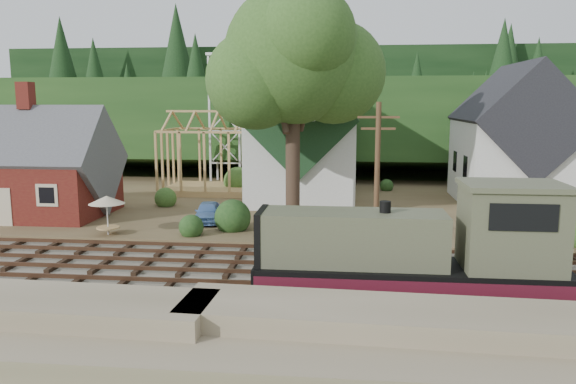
# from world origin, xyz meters

# --- Properties ---
(ground) EXTENTS (140.00, 140.00, 0.00)m
(ground) POSITION_xyz_m (0.00, 0.00, 0.00)
(ground) COLOR #384C1E
(ground) RESTS_ON ground
(embankment) EXTENTS (64.00, 5.00, 1.60)m
(embankment) POSITION_xyz_m (0.00, -8.50, 0.00)
(embankment) COLOR #7F7259
(embankment) RESTS_ON ground
(railroad_bed) EXTENTS (64.00, 11.00, 0.16)m
(railroad_bed) POSITION_xyz_m (0.00, 0.00, 0.08)
(railroad_bed) COLOR #726B5B
(railroad_bed) RESTS_ON ground
(village_flat) EXTENTS (64.00, 26.00, 0.30)m
(village_flat) POSITION_xyz_m (0.00, 18.00, 0.15)
(village_flat) COLOR brown
(village_flat) RESTS_ON ground
(hillside) EXTENTS (70.00, 28.96, 12.74)m
(hillside) POSITION_xyz_m (0.00, 42.00, 0.00)
(hillside) COLOR #1E3F19
(hillside) RESTS_ON ground
(ridge) EXTENTS (80.00, 20.00, 12.00)m
(ridge) POSITION_xyz_m (0.00, 58.00, 0.00)
(ridge) COLOR black
(ridge) RESTS_ON ground
(depot) EXTENTS (10.80, 7.41, 9.00)m
(depot) POSITION_xyz_m (-16.00, 11.00, 3.21)
(depot) COLOR #541413
(depot) RESTS_ON village_flat
(church) EXTENTS (8.40, 15.17, 13.00)m
(church) POSITION_xyz_m (2.00, 19.68, 5.18)
(church) COLOR silver
(church) RESTS_ON village_flat
(farmhouse) EXTENTS (8.40, 10.80, 10.60)m
(farmhouse) POSITION_xyz_m (18.00, 19.00, 4.87)
(farmhouse) COLOR silver
(farmhouse) RESTS_ON village_flat
(timber_frame) EXTENTS (8.20, 6.20, 6.99)m
(timber_frame) POSITION_xyz_m (-6.00, 22.00, 3.27)
(timber_frame) COLOR tan
(timber_frame) RESTS_ON village_flat
(lattice_tower) EXTENTS (3.20, 3.20, 12.12)m
(lattice_tower) POSITION_xyz_m (-6.00, 28.00, 10.03)
(lattice_tower) COLOR silver
(lattice_tower) RESTS_ON village_flat
(big_tree) EXTENTS (10.90, 8.40, 14.70)m
(big_tree) POSITION_xyz_m (2.17, 10.08, 10.22)
(big_tree) COLOR #38281E
(big_tree) RESTS_ON village_flat
(telegraph_pole_near) EXTENTS (2.20, 0.28, 8.00)m
(telegraph_pole_near) POSITION_xyz_m (7.00, 5.20, 4.25)
(telegraph_pole_near) COLOR #4C331E
(telegraph_pole_near) RESTS_ON ground
(locomotive) EXTENTS (12.01, 3.00, 4.80)m
(locomotive) POSITION_xyz_m (8.37, -3.00, 2.13)
(locomotive) COLOR black
(locomotive) RESTS_ON railroad_bed
(car_blue) EXTENTS (2.03, 4.03, 1.32)m
(car_blue) POSITION_xyz_m (-3.50, 9.97, 0.96)
(car_blue) COLOR #5D89C7
(car_blue) RESTS_ON village_flat
(car_red) EXTENTS (4.49, 3.39, 1.13)m
(car_red) POSITION_xyz_m (21.58, 18.46, 0.87)
(car_red) COLOR #BB0E2F
(car_red) RESTS_ON village_flat
(patio_set) EXTENTS (2.07, 2.07, 2.31)m
(patio_set) POSITION_xyz_m (-8.47, 5.93, 2.26)
(patio_set) COLOR silver
(patio_set) RESTS_ON village_flat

